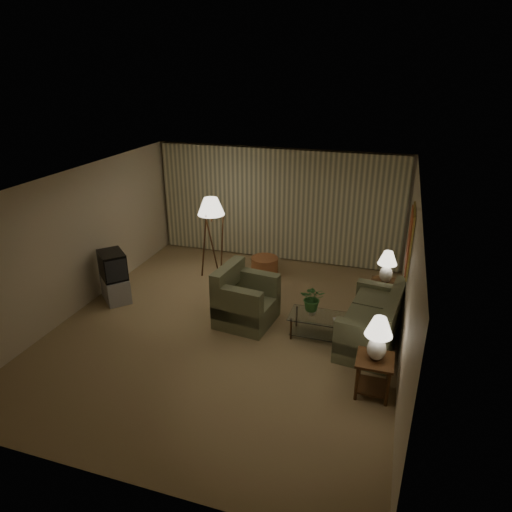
{
  "coord_description": "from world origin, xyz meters",
  "views": [
    {
      "loc": [
        2.66,
        -6.69,
        4.45
      ],
      "look_at": [
        0.35,
        0.6,
        1.22
      ],
      "focal_mm": 32.0,
      "sensor_mm": 36.0,
      "label": 1
    }
  ],
  "objects": [
    {
      "name": "ground",
      "position": [
        0.0,
        0.0,
        0.0
      ],
      "size": [
        7.0,
        7.0,
        0.0
      ],
      "primitive_type": "plane",
      "color": "#967C52",
      "rests_on": "ground"
    },
    {
      "name": "room_shell",
      "position": [
        0.02,
        1.51,
        1.75
      ],
      "size": [
        6.04,
        7.02,
        2.72
      ],
      "color": "beige",
      "rests_on": "ground"
    },
    {
      "name": "sofa",
      "position": [
        2.5,
        0.29,
        0.38
      ],
      "size": [
        1.93,
        1.29,
        0.76
      ],
      "rotation": [
        0.0,
        0.0,
        -1.7
      ],
      "color": "#6B704E",
      "rests_on": "ground"
    },
    {
      "name": "armchair",
      "position": [
        0.26,
        0.3,
        0.43
      ],
      "size": [
        1.24,
        1.19,
        0.85
      ],
      "rotation": [
        0.0,
        0.0,
        1.45
      ],
      "color": "#6B704E",
      "rests_on": "ground"
    },
    {
      "name": "side_table_near",
      "position": [
        2.65,
        -1.06,
        0.41
      ],
      "size": [
        0.52,
        0.52,
        0.6
      ],
      "color": "#3A210F",
      "rests_on": "ground"
    },
    {
      "name": "side_table_far",
      "position": [
        2.65,
        1.54,
        0.4
      ],
      "size": [
        0.52,
        0.43,
        0.6
      ],
      "color": "#3A210F",
      "rests_on": "ground"
    },
    {
      "name": "table_lamp_near",
      "position": [
        2.65,
        -1.06,
        0.99
      ],
      "size": [
        0.39,
        0.39,
        0.67
      ],
      "color": "white",
      "rests_on": "side_table_near"
    },
    {
      "name": "table_lamp_far",
      "position": [
        2.65,
        1.54,
        0.97
      ],
      "size": [
        0.36,
        0.36,
        0.62
      ],
      "color": "white",
      "rests_on": "side_table_far"
    },
    {
      "name": "coffee_table",
      "position": [
        1.65,
        0.19,
        0.28
      ],
      "size": [
        1.07,
        0.58,
        0.41
      ],
      "color": "silver",
      "rests_on": "ground"
    },
    {
      "name": "tv_cabinet",
      "position": [
        -2.55,
        0.33,
        0.25
      ],
      "size": [
        1.16,
        1.16,
        0.5
      ],
      "primitive_type": "cube",
      "rotation": [
        0.0,
        0.0,
        -0.74
      ],
      "color": "#9B9B9D",
      "rests_on": "ground"
    },
    {
      "name": "crt_tv",
      "position": [
        -2.55,
        0.33,
        0.77
      ],
      "size": [
        1.07,
        1.07,
        0.54
      ],
      "primitive_type": "cube",
      "rotation": [
        0.0,
        0.0,
        -0.74
      ],
      "color": "black",
      "rests_on": "tv_cabinet"
    },
    {
      "name": "floor_lamp",
      "position": [
        -1.11,
        2.02,
        0.95
      ],
      "size": [
        0.59,
        0.59,
        1.81
      ],
      "color": "#3A210F",
      "rests_on": "ground"
    },
    {
      "name": "ottoman",
      "position": [
        -0.01,
        2.41,
        0.2
      ],
      "size": [
        0.73,
        0.73,
        0.41
      ],
      "primitive_type": "cylinder",
      "rotation": [
        0.0,
        0.0,
        0.23
      ],
      "color": "#A26137",
      "rests_on": "ground"
    },
    {
      "name": "vase",
      "position": [
        1.5,
        0.19,
        0.49
      ],
      "size": [
        0.18,
        0.18,
        0.14
      ],
      "primitive_type": "imported",
      "rotation": [
        0.0,
        0.0,
        0.39
      ],
      "color": "white",
      "rests_on": "coffee_table"
    },
    {
      "name": "flowers",
      "position": [
        1.5,
        0.19,
        0.79
      ],
      "size": [
        0.46,
        0.41,
        0.47
      ],
      "primitive_type": "imported",
      "rotation": [
        0.0,
        0.0,
        0.12
      ],
      "color": "#377534",
      "rests_on": "vase"
    },
    {
      "name": "book",
      "position": [
        1.9,
        0.09,
        0.42
      ],
      "size": [
        0.22,
        0.26,
        0.02
      ],
      "primitive_type": "imported",
      "rotation": [
        0.0,
        0.0,
        0.34
      ],
      "color": "olive",
      "rests_on": "coffee_table"
    }
  ]
}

